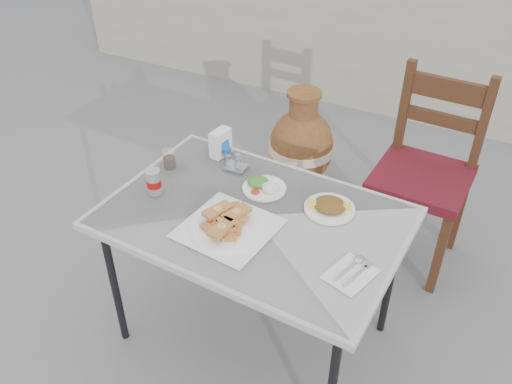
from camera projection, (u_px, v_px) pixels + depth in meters
The scene contains 13 objects.
ground at pixel (270, 346), 2.44m from camera, with size 80.00×80.00×0.00m, color slate.
cafe_table at pixel (253, 224), 2.12m from camera, with size 1.18×0.83×0.70m.
pide_plate at pixel (228, 222), 2.01m from camera, with size 0.36×0.36×0.07m.
salad_rice_plate at pixel (264, 186), 2.22m from camera, with size 0.18×0.18×0.05m.
salad_chopped_plate at pixel (330, 206), 2.11m from camera, with size 0.20×0.20×0.04m.
soda_can at pixel (154, 182), 2.17m from camera, with size 0.06×0.06×0.11m.
cola_glass at pixel (169, 160), 2.34m from camera, with size 0.06×0.06×0.08m.
napkin_holder at pixel (220, 143), 2.40m from camera, with size 0.07×0.11×0.12m.
condiment_caddy at pixel (235, 164), 2.34m from camera, with size 0.10×0.08×0.07m.
cutlery_napkin at pixel (352, 271), 1.84m from camera, with size 0.18×0.20×0.01m.
chair at pixel (425, 171), 2.65m from camera, with size 0.47×0.47×1.00m.
terracotta_urn at pixel (301, 148), 3.22m from camera, with size 0.39×0.39×0.68m.
back_wall at pixel (424, 38), 3.88m from camera, with size 6.00×0.25×1.20m, color #A7A18B.
Camera 1 is at (0.66, -1.42, 2.00)m, focal length 38.00 mm.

